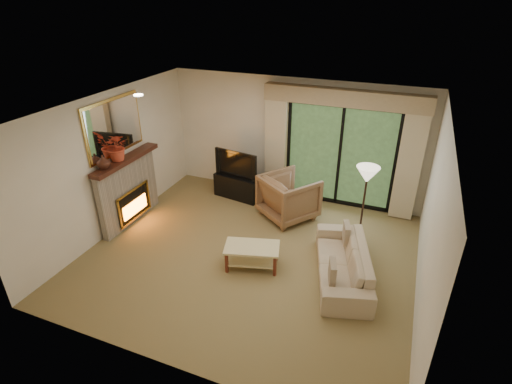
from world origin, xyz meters
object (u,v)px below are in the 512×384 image
at_px(armchair, 289,197).
at_px(sofa, 343,262).
at_px(media_console, 239,186).
at_px(coffee_table, 252,256).

distance_m(armchair, sofa, 2.04).
relative_size(media_console, coffee_table, 1.16).
relative_size(sofa, coffee_table, 2.16).
distance_m(media_console, armchair, 1.38).
bearing_deg(media_console, coffee_table, -52.33).
xyz_separation_m(media_console, sofa, (2.68, -1.93, 0.02)).
height_order(sofa, coffee_table, sofa).
bearing_deg(coffee_table, armchair, 72.24).
bearing_deg(coffee_table, media_console, 103.19).
bearing_deg(media_console, sofa, -27.00).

